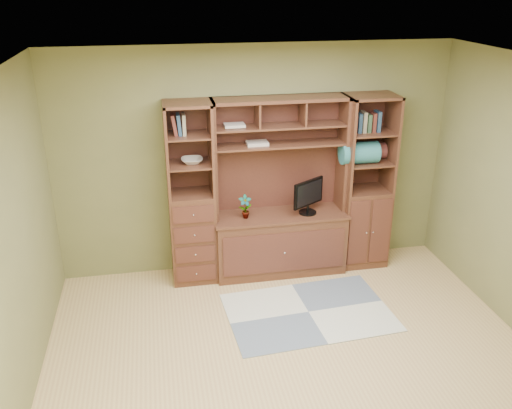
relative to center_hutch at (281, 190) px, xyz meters
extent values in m
cube|color=tan|center=(-0.24, -1.73, -1.02)|extent=(4.60, 4.10, 0.04)
cube|color=white|center=(-0.24, -1.73, 1.58)|extent=(4.60, 4.10, 0.04)
cube|color=olive|center=(-0.24, 0.27, 0.28)|extent=(4.50, 0.04, 2.60)
cube|color=olive|center=(-2.49, -1.73, 0.28)|extent=(0.04, 4.00, 2.60)
cube|color=#512B1C|center=(0.00, 0.00, 0.00)|extent=(1.54, 0.53, 2.05)
cube|color=#512B1C|center=(-1.00, 0.04, 0.00)|extent=(0.50, 0.45, 2.05)
cube|color=#512B1C|center=(1.02, 0.04, 0.00)|extent=(0.55, 0.45, 2.05)
cube|color=#A7ACAD|center=(0.10, -0.93, -1.02)|extent=(1.75, 1.23, 0.01)
cube|color=black|center=(0.32, -0.03, -0.02)|extent=(0.49, 0.41, 0.55)
imported|color=#9A4534|center=(-0.41, -0.03, -0.16)|extent=(0.14, 0.10, 0.27)
cube|color=#BCAFA0|center=(-0.25, 0.09, 0.53)|extent=(0.23, 0.17, 0.04)
imported|color=beige|center=(-0.97, 0.04, 0.39)|extent=(0.23, 0.23, 0.06)
cube|color=#2D7176|center=(0.90, -0.01, 0.39)|extent=(0.42, 0.25, 0.25)
cube|color=brown|center=(1.09, 0.12, 0.36)|extent=(0.33, 0.18, 0.18)
camera|label=1|loc=(-1.33, -5.51, 2.21)|focal=38.00mm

